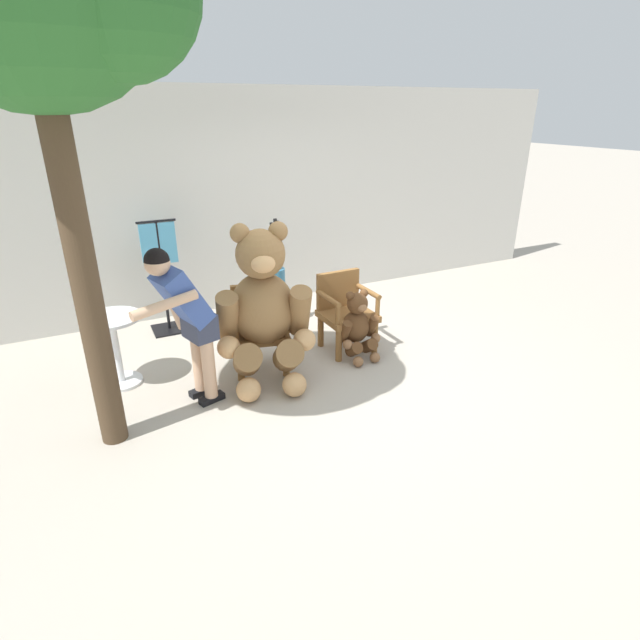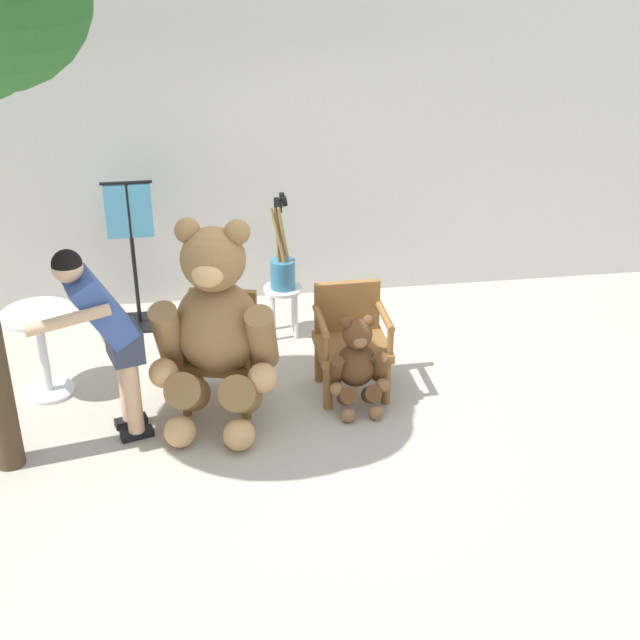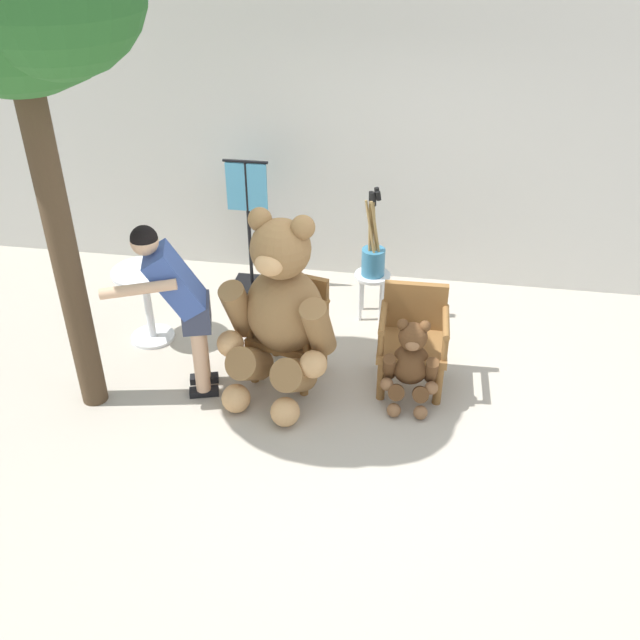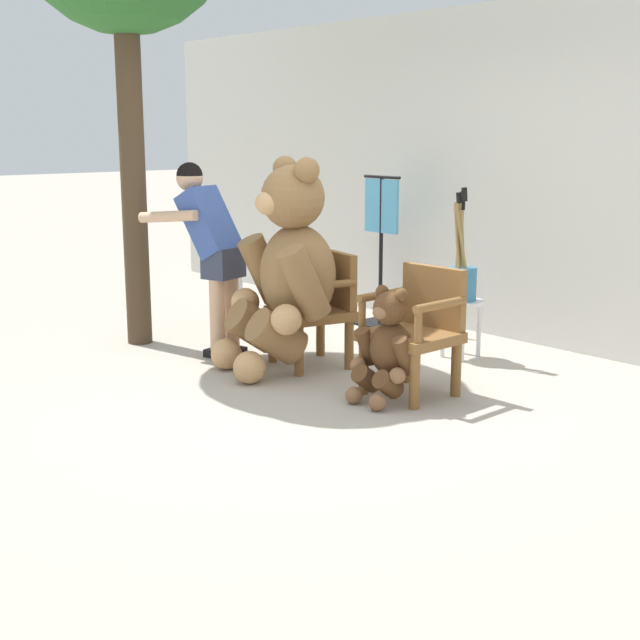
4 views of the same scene
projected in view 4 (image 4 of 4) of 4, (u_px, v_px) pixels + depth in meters
ground_plane at (309, 391)px, 6.14m from camera, size 60.00×60.00×0.00m
back_wall at (527, 174)px, 7.40m from camera, size 10.00×0.16×2.80m
wooden_chair_left at (317, 305)px, 6.75m from camera, size 0.67×0.64×0.86m
wooden_chair_right at (417, 327)px, 6.00m from camera, size 0.57×0.53×0.86m
teddy_bear_large at (287, 268)px, 6.54m from camera, size 0.98×0.99×1.58m
teddy_bear_small at (387, 346)px, 5.84m from camera, size 0.46×0.44×0.77m
person_visitor at (211, 242)px, 6.98m from camera, size 0.75×0.63×1.52m
white_stool at (461, 313)px, 6.98m from camera, size 0.34×0.34×0.46m
brush_bucket at (462, 275)px, 6.91m from camera, size 0.22×0.22×0.88m
round_side_table at (239, 280)px, 7.94m from camera, size 0.56×0.56×0.72m
clothing_display_stand at (381, 247)px, 8.10m from camera, size 0.44×0.40×1.36m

